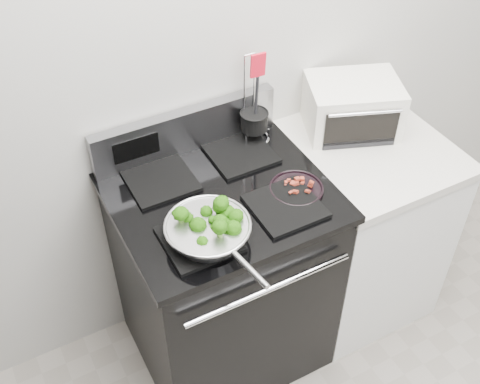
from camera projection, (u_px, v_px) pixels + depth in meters
back_wall at (250, 36)px, 2.25m from camera, size 4.00×0.02×2.70m
gas_range at (223, 275)px, 2.51m from camera, size 0.79×0.69×1.13m
counter at (356, 224)px, 2.77m from camera, size 0.62×0.68×0.92m
skillet at (208, 231)px, 2.00m from camera, size 0.29×0.46×0.06m
broccoli_pile at (208, 226)px, 1.99m from camera, size 0.23×0.23×0.08m
bacon_plate at (296, 187)px, 2.20m from camera, size 0.20×0.20×0.04m
utensil_holder at (254, 125)px, 2.39m from camera, size 0.13×0.13×0.40m
toaster_oven at (352, 106)px, 2.48m from camera, size 0.45×0.40×0.21m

